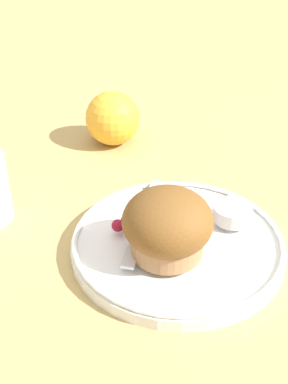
{
  "coord_description": "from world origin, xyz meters",
  "views": [
    {
      "loc": [
        0.44,
        -0.28,
        0.3
      ],
      "look_at": [
        -0.01,
        0.06,
        0.06
      ],
      "focal_mm": 50.0,
      "sensor_mm": 36.0,
      "label": 1
    }
  ],
  "objects": [
    {
      "name": "juice_glass",
      "position": [
        -0.09,
        0.23,
        0.04
      ],
      "size": [
        0.06,
        0.06,
        0.09
      ],
      "color": "silver",
      "rests_on": "ground_plane"
    },
    {
      "name": "butter_knife",
      "position": [
        -0.01,
        0.07,
        0.02
      ],
      "size": [
        0.17,
        0.04,
        0.0
      ],
      "rotation": [
        0.0,
        0.0,
        -0.17
      ],
      "color": "silver",
      "rests_on": "plate"
    },
    {
      "name": "berry_pair",
      "position": [
        -0.03,
        0.05,
        0.03
      ],
      "size": [
        0.03,
        0.01,
        0.01
      ],
      "color": "maroon",
      "rests_on": "plate"
    },
    {
      "name": "muffin",
      "position": [
        -0.03,
        -0.02,
        0.05
      ],
      "size": [
        0.1,
        0.1,
        0.07
      ],
      "color": "#9E7047",
      "rests_on": "plate"
    },
    {
      "name": "plate",
      "position": [
        -0.02,
        0.01,
        0.01
      ],
      "size": [
        0.24,
        0.24,
        0.02
      ],
      "color": "white",
      "rests_on": "ground_plane"
    },
    {
      "name": "ground_plane",
      "position": [
        0.0,
        0.0,
        0.0
      ],
      "size": [
        3.0,
        3.0,
        0.0
      ],
      "primitive_type": "plane",
      "color": "tan"
    },
    {
      "name": "cream_ramekin",
      "position": [
        0.03,
        0.03,
        0.03
      ],
      "size": [
        0.05,
        0.05,
        0.02
      ],
      "color": "silver",
      "rests_on": "plate"
    }
  ]
}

